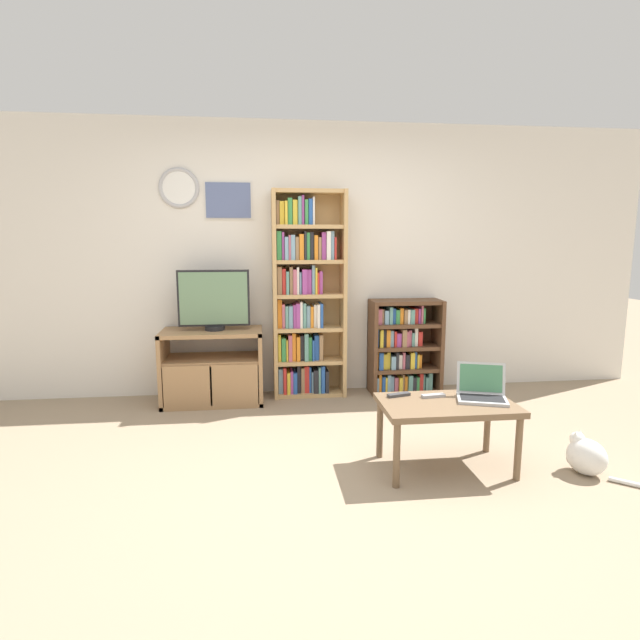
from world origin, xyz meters
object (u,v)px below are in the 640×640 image
tv_stand (213,366)px  cat (585,456)px  laptop (481,390)px  television (214,300)px  bookshelf_tall (305,298)px  coffee_table (447,410)px  remote_far_from_laptop (433,396)px  bookshelf_short (401,348)px  remote_near_laptop (399,395)px

tv_stand → cat: (2.52, -1.75, -0.22)m
laptop → tv_stand: bearing=159.2°
television → laptop: bearing=-39.6°
bookshelf_tall → coffee_table: size_ratio=2.26×
tv_stand → remote_far_from_laptop: size_ratio=5.58×
tv_stand → bookshelf_short: size_ratio=0.99×
bookshelf_tall → laptop: (1.03, -1.67, -0.44)m
coffee_table → remote_near_laptop: size_ratio=5.22×
bookshelf_short → remote_far_from_laptop: (-0.23, -1.57, 0.02)m
remote_near_laptop → remote_far_from_laptop: (0.23, -0.05, 0.00)m
coffee_table → remote_far_from_laptop: 0.14m
coffee_table → cat: 0.93m
bookshelf_tall → remote_near_laptop: bearing=-72.2°
cat → laptop: bearing=133.1°
bookshelf_short → laptop: size_ratio=2.46×
tv_stand → television: 0.62m
tv_stand → remote_far_from_laptop: tv_stand is taller
tv_stand → bookshelf_short: 1.83m
tv_stand → bookshelf_tall: (0.87, 0.15, 0.61)m
coffee_table → laptop: 0.28m
television → cat: (2.49, -1.77, -0.84)m
bookshelf_short → remote_far_from_laptop: bookshelf_short is taller
bookshelf_tall → remote_near_laptop: 1.70m
coffee_table → bookshelf_tall: bearing=114.5°
tv_stand → bookshelf_tall: 1.07m
bookshelf_short → remote_far_from_laptop: size_ratio=5.62×
tv_stand → bookshelf_short: bookshelf_short is taller
bookshelf_short → laptop: 1.65m
television → bookshelf_short: 1.87m
coffee_table → tv_stand: bearing=136.5°
television → cat: bearing=-35.3°
television → bookshelf_tall: bearing=8.4°
bookshelf_short → remote_near_laptop: bearing=-106.6°
television → coffee_table: 2.33m
coffee_table → remote_near_laptop: (-0.28, 0.16, 0.06)m
coffee_table → remote_far_from_laptop: (-0.06, 0.11, 0.06)m
bookshelf_tall → laptop: size_ratio=5.22×
bookshelf_tall → cat: (1.65, -1.89, -0.83)m
remote_near_laptop → cat: (1.15, -0.34, -0.34)m
laptop → cat: 0.77m
bookshelf_short → coffee_table: bearing=-95.9°
bookshelf_short → remote_near_laptop: 1.59m
television → cat: size_ratio=1.65×
tv_stand → laptop: 2.44m
tv_stand → cat: size_ratio=2.35×
tv_stand → coffee_table: (1.65, -1.56, 0.06)m
television → bookshelf_tall: size_ratio=0.33×
television → laptop: 2.46m
bookshelf_tall → remote_far_from_laptop: 1.82m
television → bookshelf_short: (1.79, 0.10, -0.51)m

